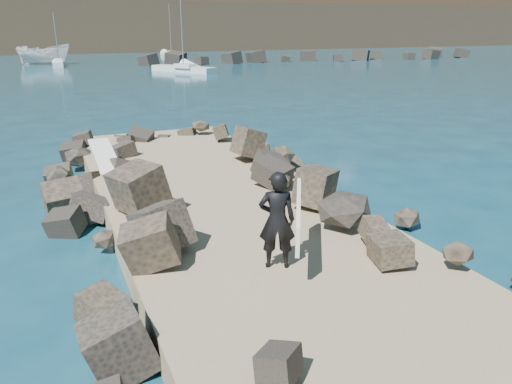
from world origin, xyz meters
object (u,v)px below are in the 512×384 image
surfboard_resting (105,160)px  surfer_with_board (280,219)px  boat_imported (44,54)px  sailboat_c (184,69)px

surfboard_resting → surfer_with_board: size_ratio=1.22×
surfboard_resting → surfer_with_board: surfer_with_board is taller
surfboard_resting → boat_imported: bearing=88.7°
boat_imported → sailboat_c: sailboat_c is taller
surfboard_resting → sailboat_c: 43.01m
surfboard_resting → boat_imported: 60.04m
surfboard_resting → sailboat_c: (13.72, 40.75, -0.70)m
boat_imported → sailboat_c: 23.95m
boat_imported → surfer_with_board: (2.69, -67.89, 0.25)m
boat_imported → surfer_with_board: size_ratio=3.21×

